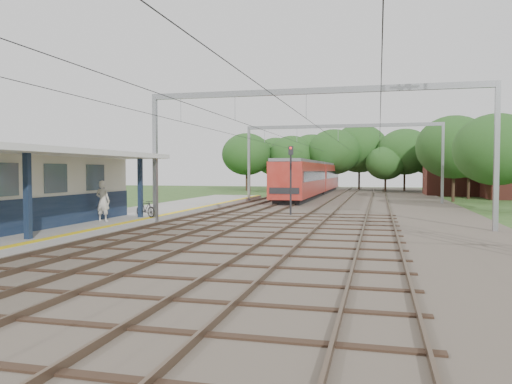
% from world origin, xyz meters
% --- Properties ---
extents(ground, '(160.00, 160.00, 0.00)m').
position_xyz_m(ground, '(0.00, 0.00, 0.00)').
color(ground, '#2D4C1E').
rests_on(ground, ground).
extents(ballast_bed, '(18.00, 90.00, 0.10)m').
position_xyz_m(ballast_bed, '(4.00, 30.00, 0.05)').
color(ballast_bed, '#473D33').
rests_on(ballast_bed, ground).
extents(platform, '(5.00, 52.00, 0.35)m').
position_xyz_m(platform, '(-7.50, 14.00, 0.17)').
color(platform, gray).
rests_on(platform, ground).
extents(yellow_stripe, '(0.45, 52.00, 0.01)m').
position_xyz_m(yellow_stripe, '(-5.25, 14.00, 0.35)').
color(yellow_stripe, yellow).
rests_on(yellow_stripe, platform).
extents(rail_tracks, '(11.80, 88.00, 0.15)m').
position_xyz_m(rail_tracks, '(1.50, 30.00, 0.18)').
color(rail_tracks, brown).
rests_on(rail_tracks, ballast_bed).
extents(catenary_system, '(17.22, 88.00, 7.00)m').
position_xyz_m(catenary_system, '(3.39, 25.28, 5.51)').
color(catenary_system, gray).
rests_on(catenary_system, ground).
extents(tree_band, '(31.72, 30.88, 8.82)m').
position_xyz_m(tree_band, '(3.84, 57.12, 4.92)').
color(tree_band, '#382619').
rests_on(tree_band, ground).
extents(house_far, '(8.00, 6.12, 8.66)m').
position_xyz_m(house_far, '(16.00, 52.00, 3.23)').
color(house_far, brown).
rests_on(house_far, ground).
extents(person, '(0.77, 0.53, 2.05)m').
position_xyz_m(person, '(-6.64, 12.42, 1.38)').
color(person, beige).
rests_on(person, platform).
extents(bicycle, '(1.61, 1.08, 0.95)m').
position_xyz_m(bicycle, '(-5.60, 15.00, 0.82)').
color(bicycle, black).
rests_on(bicycle, platform).
extents(train, '(2.88, 35.80, 3.78)m').
position_xyz_m(train, '(-0.50, 46.74, 2.11)').
color(train, black).
rests_on(train, ballast_bed).
extents(signal_post, '(0.34, 0.30, 4.44)m').
position_xyz_m(signal_post, '(1.35, 21.19, 2.82)').
color(signal_post, black).
rests_on(signal_post, ground).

